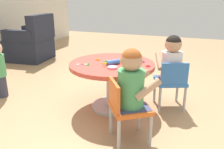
% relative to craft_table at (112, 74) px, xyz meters
% --- Properties ---
extents(ground_plane, '(10.00, 10.00, 0.00)m').
position_rel_craft_table_xyz_m(ground_plane, '(0.00, 0.00, -0.38)').
color(ground_plane, tan).
extents(craft_table, '(0.88, 0.88, 0.51)m').
position_rel_craft_table_xyz_m(craft_table, '(0.00, 0.00, 0.00)').
color(craft_table, silver).
rests_on(craft_table, ground).
extents(child_chair_left, '(0.42, 0.42, 0.54)m').
position_rel_craft_table_xyz_m(child_chair_left, '(-0.53, -0.33, -0.08)').
color(child_chair_left, '#B7B7BC').
rests_on(child_chair_left, ground).
extents(seated_child_left, '(0.42, 0.44, 0.51)m').
position_rel_craft_table_xyz_m(seated_child_left, '(-0.51, -0.36, 0.15)').
color(seated_child_left, '#3F4772').
rests_on(seated_child_left, ground).
extents(child_chair_right, '(0.39, 0.39, 0.54)m').
position_rel_craft_table_xyz_m(child_chair_right, '(0.21, -0.59, -0.08)').
color(child_chair_right, '#B7B7BC').
rests_on(child_chair_right, ground).
extents(seated_child_right, '(0.42, 0.38, 0.51)m').
position_rel_craft_table_xyz_m(seated_child_right, '(0.24, -0.57, 0.15)').
color(seated_child_right, '#3F4772').
rests_on(seated_child_right, ground).
extents(armchair_dark, '(0.78, 0.80, 0.85)m').
position_rel_craft_table_xyz_m(armchair_dark, '(1.35, 2.15, -0.08)').
color(armchair_dark, '#232838').
rests_on(armchair_dark, ground).
extents(rolling_pin, '(0.19, 0.16, 0.05)m').
position_rel_craft_table_xyz_m(rolling_pin, '(-0.06, -0.03, 0.15)').
color(rolling_pin, '#3F72CC').
rests_on(rolling_pin, craft_table).
extents(craft_scissors, '(0.10, 0.14, 0.01)m').
position_rel_craft_table_xyz_m(craft_scissors, '(-0.16, 0.22, 0.12)').
color(craft_scissors, silver).
rests_on(craft_scissors, craft_table).
extents(playdough_blob_0, '(0.10, 0.10, 0.02)m').
position_rel_craft_table_xyz_m(playdough_blob_0, '(-0.18, -0.07, 0.13)').
color(playdough_blob_0, pink).
rests_on(playdough_blob_0, craft_table).
extents(cookie_cutter_0, '(0.07, 0.07, 0.01)m').
position_rel_craft_table_xyz_m(cookie_cutter_0, '(0.02, 0.07, 0.13)').
color(cookie_cutter_0, '#4CB259').
rests_on(cookie_cutter_0, craft_table).
extents(cookie_cutter_1, '(0.05, 0.05, 0.01)m').
position_rel_craft_table_xyz_m(cookie_cutter_1, '(0.06, 0.19, 0.13)').
color(cookie_cutter_1, orange).
rests_on(cookie_cutter_1, craft_table).
extents(cookie_cutter_2, '(0.06, 0.06, 0.01)m').
position_rel_craft_table_xyz_m(cookie_cutter_2, '(0.14, -0.28, 0.13)').
color(cookie_cutter_2, '#D83FA5').
rests_on(cookie_cutter_2, craft_table).
extents(cookie_cutter_3, '(0.05, 0.05, 0.01)m').
position_rel_craft_table_xyz_m(cookie_cutter_3, '(0.01, -0.38, 0.13)').
color(cookie_cutter_3, red).
rests_on(cookie_cutter_3, craft_table).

